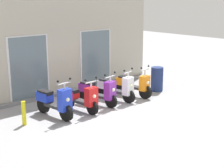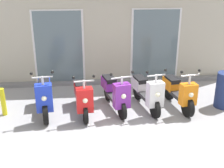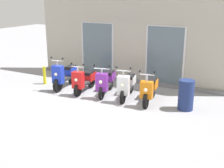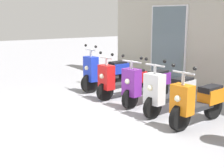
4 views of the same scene
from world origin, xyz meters
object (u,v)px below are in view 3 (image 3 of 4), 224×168
Objects in this scene: trash_bin at (186,95)px; scooter_blue at (65,75)px; scooter_purple at (106,81)px; scooter_orange at (150,89)px; curb_bollard at (44,75)px; scooter_white at (127,85)px; scooter_red at (84,80)px.

scooter_blue is at bearing 179.26° from trash_bin.
scooter_purple is 1.64m from scooter_orange.
scooter_orange is at bearing -0.19° from curb_bollard.
scooter_orange is 1.20m from trash_bin.
scooter_orange is (0.83, -0.03, -0.03)m from scooter_white.
scooter_blue is 1.02× the size of scooter_purple.
scooter_orange is at bearing 1.91° from scooter_red.
scooter_blue is 4.58m from trash_bin.
scooter_white is (1.63, 0.11, 0.02)m from scooter_red.
scooter_blue reaches higher than scooter_purple.
scooter_blue reaches higher than curb_bollard.
trash_bin reaches higher than curb_bollard.
scooter_white is 2.27× the size of curb_bollard.
scooter_purple is 2.24× the size of curb_bollard.
curb_bollard is at bearing 177.13° from scooter_red.
scooter_blue reaches higher than scooter_orange.
scooter_red is 0.97× the size of scooter_white.
scooter_red is 2.46m from scooter_orange.
scooter_purple reaches higher than curb_bollard.
curb_bollard is 5.59m from trash_bin.
scooter_white reaches higher than trash_bin.
trash_bin is at bearing -0.74° from scooter_blue.
curb_bollard is 0.75× the size of trash_bin.
trash_bin is (5.59, -0.09, 0.12)m from curb_bollard.
scooter_orange is (3.38, 0.02, -0.04)m from scooter_blue.
scooter_orange is at bearing -1.49° from scooter_purple.
scooter_white is 1.02× the size of scooter_orange.
trash_bin is (4.58, -0.06, -0.02)m from scooter_blue.
scooter_orange is (1.64, -0.04, -0.04)m from scooter_purple.
scooter_blue is 1.04× the size of scooter_red.
trash_bin is (3.66, 0.01, 0.01)m from scooter_red.
scooter_purple is at bearing 178.51° from scooter_orange.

